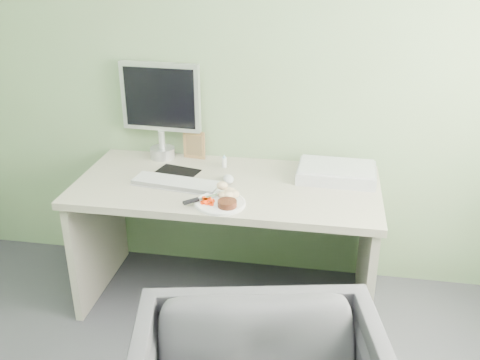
% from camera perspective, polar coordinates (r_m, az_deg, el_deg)
% --- Properties ---
extents(wall_back, '(3.50, 0.00, 3.50)m').
position_cam_1_polar(wall_back, '(2.99, -0.14, 13.55)').
color(wall_back, gray).
rests_on(wall_back, floor).
extents(desk, '(1.60, 0.75, 0.73)m').
position_cam_1_polar(desk, '(2.90, -1.40, -3.63)').
color(desk, '#BDB49E').
rests_on(desk, floor).
extents(plate, '(0.25, 0.25, 0.01)m').
position_cam_1_polar(plate, '(2.60, -2.12, -2.51)').
color(plate, white).
rests_on(plate, desk).
extents(steak, '(0.10, 0.10, 0.03)m').
position_cam_1_polar(steak, '(2.54, -1.37, -2.53)').
color(steak, black).
rests_on(steak, plate).
extents(potato_pile, '(0.11, 0.08, 0.06)m').
position_cam_1_polar(potato_pile, '(2.62, -1.22, -1.30)').
color(potato_pile, tan).
rests_on(potato_pile, plate).
extents(carrot_heap, '(0.06, 0.05, 0.04)m').
position_cam_1_polar(carrot_heap, '(2.58, -3.40, -2.11)').
color(carrot_heap, '#FF3205').
rests_on(carrot_heap, plate).
extents(steak_knife, '(0.17, 0.16, 0.02)m').
position_cam_1_polar(steak_knife, '(2.60, -4.58, -2.10)').
color(steak_knife, silver).
rests_on(steak_knife, plate).
extents(mousepad, '(0.27, 0.25, 0.00)m').
position_cam_1_polar(mousepad, '(2.96, -6.94, 0.70)').
color(mousepad, black).
rests_on(mousepad, desk).
extents(keyboard, '(0.47, 0.20, 0.02)m').
position_cam_1_polar(keyboard, '(2.81, -6.82, -0.28)').
color(keyboard, white).
rests_on(keyboard, desk).
extents(computer_mouse, '(0.09, 0.11, 0.03)m').
position_cam_1_polar(computer_mouse, '(2.83, -1.23, 0.11)').
color(computer_mouse, white).
rests_on(computer_mouse, desk).
extents(photo_frame, '(0.13, 0.03, 0.16)m').
position_cam_1_polar(photo_frame, '(3.13, -4.91, 3.74)').
color(photo_frame, '#A7874E').
rests_on(photo_frame, desk).
extents(eyedrop_bottle, '(0.03, 0.03, 0.08)m').
position_cam_1_polar(eyedrop_bottle, '(3.01, -1.69, 1.98)').
color(eyedrop_bottle, white).
rests_on(eyedrop_bottle, desk).
extents(scanner, '(0.42, 0.29, 0.06)m').
position_cam_1_polar(scanner, '(2.91, 10.25, 0.73)').
color(scanner, silver).
rests_on(scanner, desk).
extents(monitor, '(0.47, 0.14, 0.56)m').
position_cam_1_polar(monitor, '(3.11, -8.47, 7.90)').
color(monitor, silver).
rests_on(monitor, desk).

